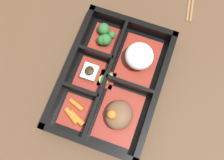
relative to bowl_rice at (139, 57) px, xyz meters
name	(u,v)px	position (x,y,z in m)	size (l,w,h in m)	color
ground_plane	(112,83)	(0.07, -0.04, -0.03)	(3.00, 3.00, 0.00)	#4C3523
bento_base	(112,82)	(0.07, -0.04, -0.03)	(0.33, 0.23, 0.01)	black
bento_rim	(111,80)	(0.07, -0.05, -0.01)	(0.33, 0.23, 0.05)	black
bowl_rice	(139,57)	(0.00, 0.00, 0.00)	(0.13, 0.09, 0.05)	maroon
bowl_stew	(118,115)	(0.15, 0.00, -0.01)	(0.13, 0.09, 0.05)	maroon
bowl_greens	(104,36)	(-0.03, -0.10, -0.01)	(0.08, 0.07, 0.04)	maroon
bowl_tofu	(90,73)	(0.08, -0.10, -0.01)	(0.08, 0.07, 0.03)	maroon
bowl_carrots	(75,113)	(0.18, -0.10, -0.02)	(0.08, 0.07, 0.02)	maroon
bowl_pickles	(106,79)	(0.07, -0.06, -0.02)	(0.04, 0.04, 0.01)	maroon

